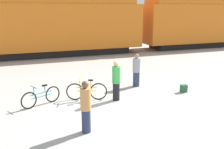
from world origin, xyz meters
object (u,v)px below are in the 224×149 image
Objects in this scene: backpack at (184,88)px; freight_train at (61,19)px; person_in_tan at (86,107)px; person_in_green at (116,81)px; bicycle_yellow at (87,91)px; bicycle_teal at (41,97)px; person_in_grey at (136,70)px.

freight_train is at bearing 106.67° from backpack.
person_in_tan is 5.62m from backpack.
backpack is (3.22, -0.07, -0.65)m from person_in_green.
freight_train is at bearing -142.61° from person_in_green.
freight_train is at bearing 85.18° from bicycle_yellow.
person_in_green is 1.01× the size of person_in_tan.
person_in_tan is at bearing -96.98° from freight_train.
freight_train reaches higher than backpack.
freight_train reaches higher than bicycle_teal.
bicycle_yellow is 2.98m from person_in_grey.
bicycle_yellow is at bearing -94.82° from freight_train.
bicycle_teal is at bearing 132.49° from person_in_grey.
person_in_tan is at bearing -155.97° from backpack.
person_in_tan reaches higher than backpack.
backpack is (3.42, -11.43, -2.65)m from freight_train.
freight_train is 25.32× the size of person_in_grey.
person_in_tan is (-0.76, -2.78, 0.44)m from bicycle_yellow.
bicycle_yellow is 1.02× the size of person_in_grey.
freight_train is 24.91× the size of bicycle_yellow.
person_in_grey is at bearing 21.43° from bicycle_yellow.
person_in_grey is (1.62, 1.52, -0.04)m from person_in_green.
person_in_grey reaches higher than bicycle_yellow.
backpack is at bearing -6.69° from bicycle_yellow.
person_in_green is at bearing -88.98° from freight_train.
freight_train is at bearing -142.39° from person_in_tan.
bicycle_teal is 0.96× the size of person_in_tan.
bicycle_teal is 3.03m from person_in_tan.
person_in_grey is (2.75, 1.08, 0.40)m from bicycle_yellow.
person_in_tan is (-1.88, -2.34, -0.01)m from person_in_green.
freight_train reaches higher than person_in_green.
person_in_grey is at bearing -79.50° from freight_train.
freight_train reaches higher than person_in_tan.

